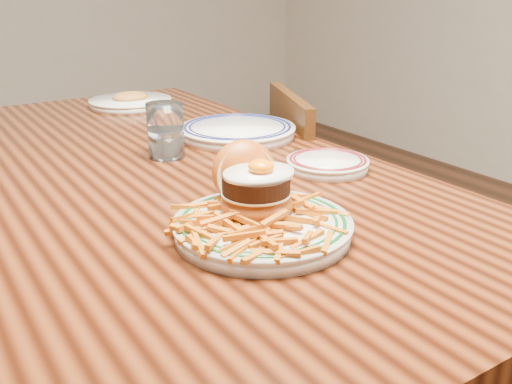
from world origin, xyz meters
TOP-DOWN VIEW (x-y plane):
  - table at (0.00, 0.00)m, footprint 0.85×1.60m
  - chair_right at (0.57, 0.11)m, footprint 0.50×0.50m
  - main_plate at (0.00, -0.40)m, footprint 0.27×0.29m
  - side_plate at (0.28, -0.22)m, footprint 0.17×0.18m
  - rear_plate at (0.26, 0.10)m, footprint 0.28×0.28m
  - water_glass at (0.05, 0.04)m, footprint 0.08×0.08m
  - far_plate at (0.18, 0.59)m, footprint 0.25×0.25m

SIDE VIEW (x-z plane):
  - chair_right at x=0.57m, z-range 0.03..0.86m
  - table at x=0.00m, z-range 0.29..1.04m
  - far_plate at x=0.18m, z-range 0.74..0.79m
  - side_plate at x=0.28m, z-range 0.75..0.78m
  - rear_plate at x=0.26m, z-range 0.75..0.78m
  - main_plate at x=0.00m, z-range 0.72..0.85m
  - water_glass at x=0.05m, z-range 0.74..0.86m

